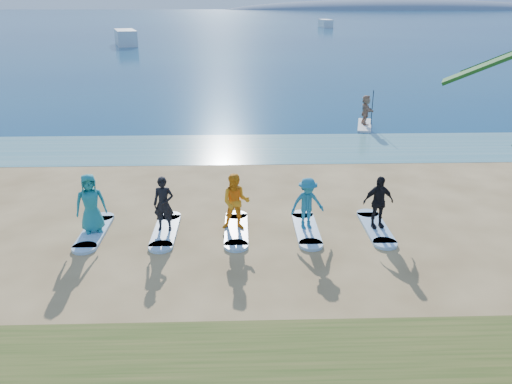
{
  "coord_description": "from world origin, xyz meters",
  "views": [
    {
      "loc": [
        0.57,
        -12.22,
        6.66
      ],
      "look_at": [
        1.04,
        2.0,
        1.1
      ],
      "focal_mm": 35.0,
      "sensor_mm": 36.0,
      "label": 1
    }
  ],
  "objects_px": {
    "surfboard_3": "(306,229)",
    "student_3": "(307,203)",
    "paddleboarder": "(366,110)",
    "surfboard_4": "(376,228)",
    "student_1": "(164,204)",
    "student_2": "(236,202)",
    "surfboard_1": "(166,231)",
    "paddleboard": "(364,125)",
    "surfboard_2": "(236,230)",
    "boat_offshore_b": "(325,27)",
    "boat_offshore_a": "(126,45)",
    "surfboard_0": "(94,232)",
    "student_0": "(91,203)",
    "student_4": "(378,202)"
  },
  "relations": [
    {
      "from": "surfboard_3",
      "to": "student_3",
      "type": "distance_m",
      "value": 0.85
    },
    {
      "from": "paddleboarder",
      "to": "surfboard_4",
      "type": "xyz_separation_m",
      "value": [
        -2.75,
        -13.09,
        -0.88
      ]
    },
    {
      "from": "student_1",
      "to": "student_2",
      "type": "distance_m",
      "value": 2.15
    },
    {
      "from": "surfboard_1",
      "to": "student_3",
      "type": "bearing_deg",
      "value": 0.0
    },
    {
      "from": "surfboard_1",
      "to": "surfboard_3",
      "type": "relative_size",
      "value": 1.0
    },
    {
      "from": "surfboard_1",
      "to": "surfboard_3",
      "type": "distance_m",
      "value": 4.3
    },
    {
      "from": "paddleboard",
      "to": "surfboard_1",
      "type": "relative_size",
      "value": 1.36
    },
    {
      "from": "surfboard_2",
      "to": "surfboard_3",
      "type": "xyz_separation_m",
      "value": [
        2.15,
        0.0,
        0.0
      ]
    },
    {
      "from": "boat_offshore_b",
      "to": "surfboard_3",
      "type": "xyz_separation_m",
      "value": [
        -18.75,
        -111.44,
        0.04
      ]
    },
    {
      "from": "boat_offshore_a",
      "to": "surfboard_1",
      "type": "bearing_deg",
      "value": -93.99
    },
    {
      "from": "paddleboard",
      "to": "student_2",
      "type": "bearing_deg",
      "value": -104.4
    },
    {
      "from": "boat_offshore_a",
      "to": "student_1",
      "type": "bearing_deg",
      "value": -93.99
    },
    {
      "from": "surfboard_3",
      "to": "surfboard_4",
      "type": "distance_m",
      "value": 2.15
    },
    {
      "from": "boat_offshore_b",
      "to": "student_3",
      "type": "xyz_separation_m",
      "value": [
        -18.75,
        -111.44,
        0.89
      ]
    },
    {
      "from": "paddleboard",
      "to": "boat_offshore_b",
      "type": "distance_m",
      "value": 99.32
    },
    {
      "from": "student_1",
      "to": "surfboard_3",
      "type": "bearing_deg",
      "value": 5.11
    },
    {
      "from": "paddleboarder",
      "to": "surfboard_2",
      "type": "height_order",
      "value": "paddleboarder"
    },
    {
      "from": "boat_offshore_b",
      "to": "surfboard_0",
      "type": "bearing_deg",
      "value": -106.84
    },
    {
      "from": "boat_offshore_b",
      "to": "student_3",
      "type": "bearing_deg",
      "value": -103.65
    },
    {
      "from": "paddleboarder",
      "to": "surfboard_4",
      "type": "height_order",
      "value": "paddleboarder"
    },
    {
      "from": "paddleboarder",
      "to": "paddleboard",
      "type": "bearing_deg",
      "value": -0.0
    },
    {
      "from": "boat_offshore_a",
      "to": "student_3",
      "type": "bearing_deg",
      "value": -90.4
    },
    {
      "from": "paddleboard",
      "to": "surfboard_2",
      "type": "height_order",
      "value": "paddleboard"
    },
    {
      "from": "student_1",
      "to": "surfboard_2",
      "type": "bearing_deg",
      "value": 5.11
    },
    {
      "from": "student_2",
      "to": "paddleboarder",
      "type": "bearing_deg",
      "value": 65.54
    },
    {
      "from": "paddleboarder",
      "to": "surfboard_1",
      "type": "bearing_deg",
      "value": 142.35
    },
    {
      "from": "student_1",
      "to": "surfboard_4",
      "type": "xyz_separation_m",
      "value": [
        6.44,
        0.0,
        -0.88
      ]
    },
    {
      "from": "surfboard_0",
      "to": "surfboard_4",
      "type": "distance_m",
      "value": 8.59
    },
    {
      "from": "student_0",
      "to": "student_2",
      "type": "bearing_deg",
      "value": -18.93
    },
    {
      "from": "surfboard_0",
      "to": "student_2",
      "type": "distance_m",
      "value": 4.39
    },
    {
      "from": "boat_offshore_b",
      "to": "student_1",
      "type": "distance_m",
      "value": 113.8
    },
    {
      "from": "student_0",
      "to": "surfboard_4",
      "type": "bearing_deg",
      "value": -18.93
    },
    {
      "from": "boat_offshore_b",
      "to": "surfboard_2",
      "type": "relative_size",
      "value": 3.07
    },
    {
      "from": "surfboard_1",
      "to": "student_4",
      "type": "xyz_separation_m",
      "value": [
        6.44,
        0.0,
        0.86
      ]
    },
    {
      "from": "boat_offshore_b",
      "to": "student_4",
      "type": "bearing_deg",
      "value": -102.57
    },
    {
      "from": "paddleboarder",
      "to": "surfboard_0",
      "type": "height_order",
      "value": "paddleboarder"
    },
    {
      "from": "student_3",
      "to": "student_4",
      "type": "distance_m",
      "value": 2.15
    },
    {
      "from": "surfboard_0",
      "to": "boat_offshore_a",
      "type": "bearing_deg",
      "value": 100.94
    },
    {
      "from": "paddleboarder",
      "to": "surfboard_3",
      "type": "xyz_separation_m",
      "value": [
        -4.9,
        -13.09,
        -0.88
      ]
    },
    {
      "from": "paddleboarder",
      "to": "surfboard_0",
      "type": "relative_size",
      "value": 0.73
    },
    {
      "from": "student_3",
      "to": "student_1",
      "type": "bearing_deg",
      "value": 166.72
    },
    {
      "from": "surfboard_0",
      "to": "student_0",
      "type": "bearing_deg",
      "value": 0.0
    },
    {
      "from": "paddleboard",
      "to": "boat_offshore_b",
      "type": "relative_size",
      "value": 0.44
    },
    {
      "from": "student_0",
      "to": "surfboard_4",
      "type": "xyz_separation_m",
      "value": [
        8.59,
        0.0,
        -0.94
      ]
    },
    {
      "from": "boat_offshore_a",
      "to": "surfboard_2",
      "type": "distance_m",
      "value": 66.44
    },
    {
      "from": "student_0",
      "to": "surfboard_1",
      "type": "relative_size",
      "value": 0.82
    },
    {
      "from": "paddleboarder",
      "to": "student_4",
      "type": "relative_size",
      "value": 0.98
    },
    {
      "from": "student_2",
      "to": "student_4",
      "type": "xyz_separation_m",
      "value": [
        4.3,
        0.0,
        -0.06
      ]
    },
    {
      "from": "paddleboarder",
      "to": "surfboard_4",
      "type": "bearing_deg",
      "value": 165.55
    },
    {
      "from": "surfboard_1",
      "to": "surfboard_4",
      "type": "height_order",
      "value": "same"
    }
  ]
}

